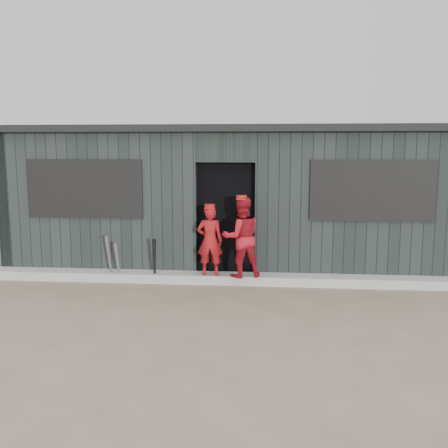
# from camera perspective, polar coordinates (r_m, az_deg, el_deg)

# --- Properties ---
(ground) EXTENTS (80.00, 80.00, 0.00)m
(ground) POSITION_cam_1_polar(r_m,az_deg,el_deg) (6.69, -1.40, -10.85)
(ground) COLOR #766652
(ground) RESTS_ON ground
(curb) EXTENTS (8.00, 0.36, 0.15)m
(curb) POSITION_cam_1_polar(r_m,az_deg,el_deg) (8.40, 0.01, -6.23)
(curb) COLOR #ABAAA5
(curb) RESTS_ON ground
(bat_left) EXTENTS (0.08, 0.24, 0.70)m
(bat_left) POSITION_cam_1_polar(r_m,az_deg,el_deg) (8.52, -12.07, -4.31)
(bat_left) COLOR gray
(bat_left) RESTS_ON ground
(bat_mid) EXTENTS (0.13, 0.19, 0.79)m
(bat_mid) POSITION_cam_1_polar(r_m,az_deg,el_deg) (8.62, -12.97, -3.87)
(bat_mid) COLOR gray
(bat_mid) RESTS_ON ground
(bat_right) EXTENTS (0.13, 0.27, 0.76)m
(bat_right) POSITION_cam_1_polar(r_m,az_deg,el_deg) (8.38, -7.95, -4.19)
(bat_right) COLOR black
(bat_right) RESTS_ON ground
(player_red_left) EXTENTS (0.43, 0.29, 1.16)m
(player_red_left) POSITION_cam_1_polar(r_m,az_deg,el_deg) (8.19, -1.63, -1.93)
(player_red_left) COLOR maroon
(player_red_left) RESTS_ON curb
(player_red_right) EXTENTS (0.76, 0.67, 1.31)m
(player_red_right) POSITION_cam_1_polar(r_m,az_deg,el_deg) (8.09, 2.00, -1.51)
(player_red_right) COLOR #B01522
(player_red_right) RESTS_ON curb
(player_grey_back) EXTENTS (0.68, 0.54, 1.21)m
(player_grey_back) POSITION_cam_1_polar(r_m,az_deg,el_deg) (8.81, 4.31, -2.03)
(player_grey_back) COLOR #B6B6B6
(player_grey_back) RESTS_ON ground
(dugout) EXTENTS (8.30, 3.30, 2.62)m
(dugout) POSITION_cam_1_polar(r_m,az_deg,el_deg) (9.84, 0.88, 3.15)
(dugout) COLOR black
(dugout) RESTS_ON ground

